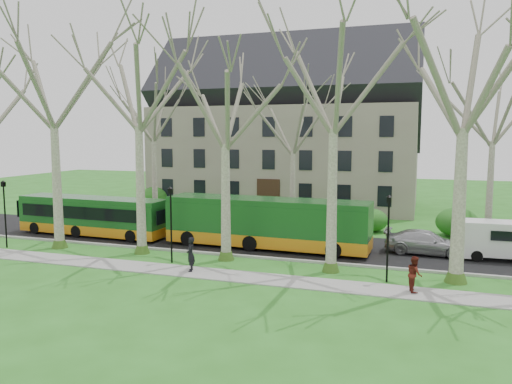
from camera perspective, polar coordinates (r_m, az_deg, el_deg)
ground at (r=28.08m, az=2.39°, el=-8.56°), size 120.00×120.00×0.00m
sidewalk at (r=25.77m, az=0.83°, el=-9.89°), size 70.00×2.00×0.06m
road at (r=33.24m, az=5.03°, el=-6.12°), size 80.00×8.00×0.06m
curb at (r=29.46m, az=3.21°, el=-7.70°), size 80.00×0.25×0.14m
building at (r=51.83m, az=3.41°, el=7.43°), size 26.50×12.20×16.00m
tree_row_verge at (r=27.38m, az=2.64°, el=5.88°), size 49.00×7.00×14.00m
tree_row_far at (r=38.10m, az=5.09°, el=4.58°), size 33.00×7.00×12.00m
lamp_row at (r=26.57m, az=1.82°, el=-3.75°), size 36.22×0.22×4.30m
hedges at (r=42.32m, az=1.57°, el=-1.99°), size 30.60×8.60×2.00m
bus_lead at (r=37.93m, az=-18.16°, el=-2.59°), size 11.50×2.84×2.85m
bus_follow at (r=32.09m, az=1.21°, el=-3.50°), size 13.24×3.09×3.29m
sedan at (r=32.32m, az=18.86°, el=-5.48°), size 5.05×2.33×1.43m
van_a at (r=32.49m, az=26.68°, el=-5.03°), size 5.22×2.06×2.25m
pedestrian_a at (r=27.06m, az=-7.47°, el=-7.06°), size 0.66×0.79×1.84m
pedestrian_b at (r=24.60m, az=17.67°, el=-8.91°), size 0.82×0.95×1.69m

